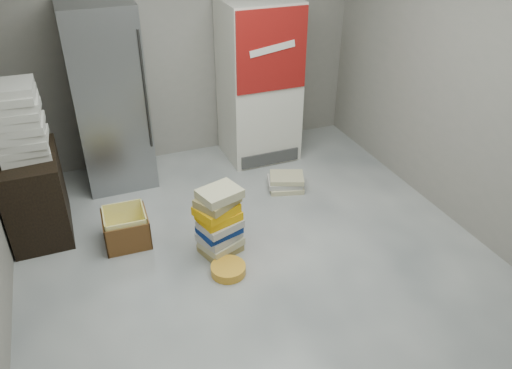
{
  "coord_description": "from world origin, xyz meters",
  "views": [
    {
      "loc": [
        -1.26,
        -2.89,
        2.84
      ],
      "look_at": [
        0.15,
        0.7,
        0.49
      ],
      "focal_mm": 35.0,
      "sensor_mm": 36.0,
      "label": 1
    }
  ],
  "objects_px": {
    "wood_shelf": "(36,195)",
    "coke_cooler": "(259,82)",
    "steel_fridge": "(109,98)",
    "cardboard_box": "(126,230)",
    "phonebook_stack_main": "(219,222)"
  },
  "relations": [
    {
      "from": "wood_shelf",
      "to": "coke_cooler",
      "type": "bearing_deg",
      "value": 16.28
    },
    {
      "from": "steel_fridge",
      "to": "wood_shelf",
      "type": "relative_size",
      "value": 2.37
    },
    {
      "from": "wood_shelf",
      "to": "phonebook_stack_main",
      "type": "bearing_deg",
      "value": -32.04
    },
    {
      "from": "phonebook_stack_main",
      "to": "wood_shelf",
      "type": "bearing_deg",
      "value": 126.44
    },
    {
      "from": "wood_shelf",
      "to": "cardboard_box",
      "type": "bearing_deg",
      "value": -32.93
    },
    {
      "from": "coke_cooler",
      "to": "phonebook_stack_main",
      "type": "height_order",
      "value": "coke_cooler"
    },
    {
      "from": "coke_cooler",
      "to": "phonebook_stack_main",
      "type": "relative_size",
      "value": 2.77
    },
    {
      "from": "wood_shelf",
      "to": "cardboard_box",
      "type": "xyz_separation_m",
      "value": [
        0.71,
        -0.46,
        -0.27
      ]
    },
    {
      "from": "steel_fridge",
      "to": "cardboard_box",
      "type": "height_order",
      "value": "steel_fridge"
    },
    {
      "from": "wood_shelf",
      "to": "phonebook_stack_main",
      "type": "relative_size",
      "value": 1.23
    },
    {
      "from": "coke_cooler",
      "to": "wood_shelf",
      "type": "bearing_deg",
      "value": -163.72
    },
    {
      "from": "phonebook_stack_main",
      "to": "cardboard_box",
      "type": "relative_size",
      "value": 1.58
    },
    {
      "from": "coke_cooler",
      "to": "wood_shelf",
      "type": "height_order",
      "value": "coke_cooler"
    },
    {
      "from": "steel_fridge",
      "to": "wood_shelf",
      "type": "xyz_separation_m",
      "value": [
        -0.83,
        -0.73,
        -0.55
      ]
    },
    {
      "from": "coke_cooler",
      "to": "phonebook_stack_main",
      "type": "xyz_separation_m",
      "value": [
        -1.02,
        -1.64,
        -0.58
      ]
    }
  ]
}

